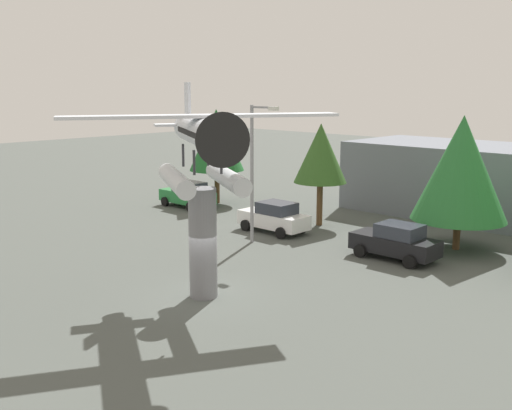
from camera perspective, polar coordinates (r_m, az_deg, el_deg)
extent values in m
plane|color=#4C514C|center=(24.25, -4.96, -8.61)|extent=(140.00, 140.00, 0.00)
cylinder|color=slate|center=(23.60, -5.05, -3.62)|extent=(1.10, 1.10, 4.36)
cylinder|color=silver|center=(22.92, -7.62, 2.34)|extent=(4.50, 3.01, 0.70)
cylinder|color=#333338|center=(21.71, -5.89, 4.02)|extent=(0.14, 0.14, 0.90)
cylinder|color=#333338|center=(24.06, -6.92, 4.70)|extent=(0.14, 0.14, 0.90)
cylinder|color=silver|center=(23.29, -2.74, 2.57)|extent=(4.50, 3.01, 0.70)
cylinder|color=#333338|center=(21.91, -3.31, 4.13)|extent=(0.14, 0.14, 0.90)
cylinder|color=#333338|center=(24.24, -4.58, 4.79)|extent=(0.14, 0.14, 0.90)
cylinder|color=silver|center=(22.88, -5.24, 6.92)|extent=(5.92, 4.06, 1.10)
cube|color=black|center=(22.69, -5.14, 6.88)|extent=(4.33, 3.16, 0.20)
cone|color=#262628|center=(19.71, -3.43, 6.26)|extent=(1.05, 1.11, 0.88)
cylinder|color=black|center=(19.32, -3.16, 6.16)|extent=(0.94, 1.58, 1.80)
cube|color=silver|center=(22.45, -5.07, 8.40)|extent=(6.17, 9.55, 0.12)
cube|color=silver|center=(25.62, -6.45, 7.58)|extent=(2.01, 2.77, 0.10)
cube|color=silver|center=(25.58, -6.50, 10.03)|extent=(0.84, 0.56, 1.30)
cube|color=#237A38|center=(41.65, -6.52, 0.80)|extent=(4.20, 1.70, 0.80)
cube|color=#2D333D|center=(41.34, -6.32, 1.74)|extent=(2.00, 1.56, 0.64)
cylinder|color=black|center=(43.31, -6.74, 0.66)|extent=(0.64, 0.22, 0.64)
cylinder|color=black|center=(42.21, -8.62, 0.33)|extent=(0.64, 0.22, 0.64)
cylinder|color=black|center=(41.30, -4.35, 0.18)|extent=(0.64, 0.22, 0.64)
cylinder|color=black|center=(40.14, -6.26, -0.17)|extent=(0.64, 0.22, 0.64)
cube|color=white|center=(34.29, 1.67, -1.39)|extent=(4.20, 1.70, 0.80)
cube|color=#2D333D|center=(33.98, 1.98, -0.27)|extent=(2.00, 1.56, 0.64)
cylinder|color=black|center=(35.92, 1.03, -1.46)|extent=(0.64, 0.22, 0.64)
cylinder|color=black|center=(34.65, -1.00, -1.94)|extent=(0.64, 0.22, 0.64)
cylinder|color=black|center=(34.19, 4.35, -2.15)|extent=(0.64, 0.22, 0.64)
cylinder|color=black|center=(32.86, 2.36, -2.68)|extent=(0.64, 0.22, 0.64)
cube|color=black|center=(29.72, 12.99, -3.66)|extent=(4.20, 1.70, 0.80)
cube|color=#2D333D|center=(29.42, 13.47, -2.39)|extent=(2.00, 1.56, 0.64)
cylinder|color=black|center=(31.24, 11.68, -3.64)|extent=(0.64, 0.22, 0.64)
cylinder|color=black|center=(29.77, 9.83, -4.31)|extent=(0.64, 0.22, 0.64)
cylinder|color=black|center=(29.96, 16.06, -4.49)|extent=(0.64, 0.22, 0.64)
cylinder|color=black|center=(28.43, 14.36, -5.25)|extent=(0.64, 0.22, 0.64)
cylinder|color=gray|center=(31.50, -0.39, 2.86)|extent=(0.18, 0.18, 7.25)
cylinder|color=gray|center=(30.63, 0.69, 9.25)|extent=(1.60, 0.12, 0.12)
cube|color=silver|center=(30.16, 1.67, 9.12)|extent=(0.50, 0.28, 0.20)
cube|color=slate|center=(40.87, 19.69, 2.21)|extent=(15.09, 7.52, 4.54)
cylinder|color=brown|center=(42.81, -3.71, 1.76)|extent=(0.36, 0.36, 2.36)
cone|color=#1E6028|center=(42.39, -3.76, 6.18)|extent=(3.85, 3.85, 4.27)
cylinder|color=brown|center=(36.05, 6.04, 0.11)|extent=(0.36, 0.36, 2.60)
cone|color=#335B23|center=(35.59, 6.14, 4.92)|extent=(3.13, 3.13, 3.48)
cylinder|color=brown|center=(32.33, 18.47, -2.66)|extent=(0.36, 0.36, 1.55)
cone|color=#287033|center=(31.72, 18.85, 3.33)|extent=(4.74, 4.74, 5.26)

